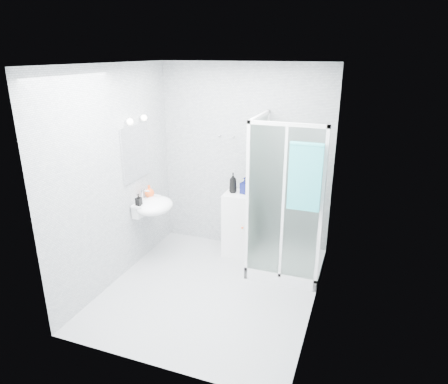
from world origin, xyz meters
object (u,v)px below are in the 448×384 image
at_px(shower_enclosure, 281,239).
at_px(hand_towel, 305,176).
at_px(storage_cabinet, 238,224).
at_px(soap_dispenser_black, 139,200).
at_px(shampoo_bottle_a, 233,183).
at_px(soap_dispenser_orange, 149,191).
at_px(shampoo_bottle_b, 245,185).
at_px(wall_basin, 153,206).

relative_size(shower_enclosure, hand_towel, 2.61).
height_order(shower_enclosure, storage_cabinet, shower_enclosure).
bearing_deg(soap_dispenser_black, shampoo_bottle_a, 37.14).
height_order(shampoo_bottle_a, soap_dispenser_orange, shampoo_bottle_a).
height_order(hand_towel, soap_dispenser_orange, hand_towel).
bearing_deg(storage_cabinet, shampoo_bottle_a, 173.74).
relative_size(shower_enclosure, soap_dispenser_orange, 11.92).
height_order(storage_cabinet, shampoo_bottle_a, shampoo_bottle_a).
relative_size(hand_towel, shampoo_bottle_b, 3.40).
xyz_separation_m(storage_cabinet, shampoo_bottle_b, (0.08, 0.03, 0.57)).
xyz_separation_m(shower_enclosure, shampoo_bottle_a, (-0.74, 0.25, 0.60)).
bearing_deg(soap_dispenser_orange, shower_enclosure, 6.02).
height_order(shampoo_bottle_a, shampoo_bottle_b, shampoo_bottle_a).
relative_size(shower_enclosure, wall_basin, 3.57).
height_order(wall_basin, storage_cabinet, wall_basin).
bearing_deg(storage_cabinet, hand_towel, -35.02).
relative_size(storage_cabinet, shampoo_bottle_b, 4.02).
bearing_deg(shampoo_bottle_a, storage_cabinet, -5.14).
distance_m(shower_enclosure, hand_towel, 1.12).
height_order(wall_basin, soap_dispenser_orange, soap_dispenser_orange).
height_order(wall_basin, shampoo_bottle_a, shampoo_bottle_a).
distance_m(shower_enclosure, shampoo_bottle_b, 0.86).
xyz_separation_m(wall_basin, shampoo_bottle_a, (0.92, 0.57, 0.25)).
bearing_deg(wall_basin, shampoo_bottle_a, 31.86).
bearing_deg(shower_enclosure, soap_dispenser_black, -163.79).
bearing_deg(hand_towel, shampoo_bottle_a, 147.98).
bearing_deg(soap_dispenser_orange, shampoo_bottle_b, 21.04).
bearing_deg(soap_dispenser_orange, wall_basin, -47.63).
distance_m(wall_basin, shampoo_bottle_b, 1.25).
height_order(shower_enclosure, shampoo_bottle_a, shower_enclosure).
bearing_deg(wall_basin, soap_dispenser_orange, 132.37).
relative_size(shower_enclosure, storage_cabinet, 2.20).
relative_size(hand_towel, soap_dispenser_orange, 4.58).
bearing_deg(shower_enclosure, hand_towel, -52.22).
distance_m(storage_cabinet, soap_dispenser_orange, 1.30).
bearing_deg(hand_towel, wall_basin, 177.52).
xyz_separation_m(wall_basin, hand_towel, (1.97, -0.09, 0.65)).
relative_size(shampoo_bottle_b, soap_dispenser_orange, 1.34).
height_order(shower_enclosure, wall_basin, shower_enclosure).
height_order(storage_cabinet, soap_dispenser_black, soap_dispenser_black).
distance_m(wall_basin, hand_towel, 2.07).
distance_m(hand_towel, shampoo_bottle_a, 1.30).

